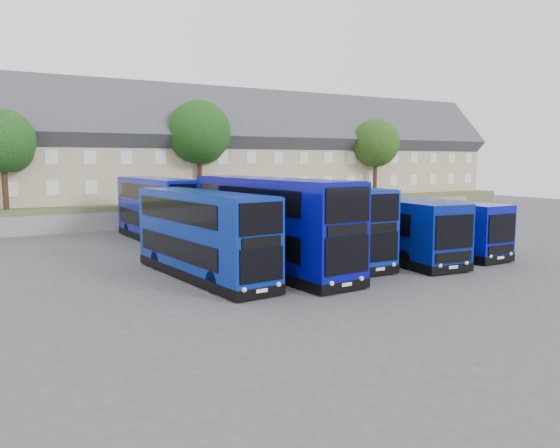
{
  "coord_description": "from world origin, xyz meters",
  "views": [
    {
      "loc": [
        -16.18,
        -21.64,
        5.77
      ],
      "look_at": [
        -1.22,
        4.87,
        2.2
      ],
      "focal_mm": 35.0,
      "sensor_mm": 36.0,
      "label": 1
    }
  ],
  "objects": [
    {
      "name": "ground",
      "position": [
        0.0,
        0.0,
        0.0
      ],
      "size": [
        120.0,
        120.0,
        0.0
      ],
      "primitive_type": "plane",
      "color": "#424247",
      "rests_on": "ground"
    },
    {
      "name": "retaining_wall",
      "position": [
        0.0,
        24.0,
        0.75
      ],
      "size": [
        70.0,
        0.4,
        1.5
      ],
      "primitive_type": "cube",
      "color": "slate",
      "rests_on": "ground"
    },
    {
      "name": "earth_bank",
      "position": [
        0.0,
        34.0,
        1.0
      ],
      "size": [
        80.0,
        20.0,
        2.0
      ],
      "primitive_type": "cube",
      "color": "#4A5A32",
      "rests_on": "ground"
    },
    {
      "name": "terrace_row",
      "position": [
        6.0,
        30.0,
        6.6
      ],
      "size": [
        66.0,
        10.4,
        11.2
      ],
      "color": "tan",
      "rests_on": "earth_bank"
    },
    {
      "name": "dd_front_left",
      "position": [
        -6.5,
        3.2,
        2.07
      ],
      "size": [
        3.46,
        10.78,
        4.21
      ],
      "rotation": [
        0.0,
        0.0,
        0.1
      ],
      "color": "#072491",
      "rests_on": "ground"
    },
    {
      "name": "dd_front_mid",
      "position": [
        -2.71,
        3.15,
        2.36
      ],
      "size": [
        3.71,
        12.25,
        4.8
      ],
      "rotation": [
        0.0,
        0.0,
        0.08
      ],
      "color": "#080893",
      "rests_on": "ground"
    },
    {
      "name": "dd_front_right",
      "position": [
        1.32,
        4.42,
        2.1
      ],
      "size": [
        2.69,
        10.81,
        4.27
      ],
      "rotation": [
        0.0,
        0.0,
        -0.02
      ],
      "color": "#0924A5",
      "rests_on": "ground"
    },
    {
      "name": "dd_rear_left",
      "position": [
        -4.76,
        16.35,
        2.19
      ],
      "size": [
        3.04,
        11.33,
        4.47
      ],
      "rotation": [
        0.0,
        0.0,
        0.04
      ],
      "color": "#0910A6",
      "rests_on": "ground"
    },
    {
      "name": "dd_rear_right",
      "position": [
        2.48,
        16.15,
        2.07
      ],
      "size": [
        2.89,
        10.73,
        4.23
      ],
      "rotation": [
        0.0,
        0.0,
        -0.04
      ],
      "color": "navy",
      "rests_on": "ground"
    },
    {
      "name": "coach_east_a",
      "position": [
        5.32,
        4.05,
        1.73
      ],
      "size": [
        3.84,
        13.11,
        3.54
      ],
      "rotation": [
        0.0,
        0.0,
        -0.09
      ],
      "color": "navy",
      "rests_on": "ground"
    },
    {
      "name": "coach_east_b",
      "position": [
        8.97,
        4.23,
        1.6
      ],
      "size": [
        2.8,
        12.02,
        3.27
      ],
      "rotation": [
        0.0,
        0.0,
        0.02
      ],
      "color": "#080E9F",
      "rests_on": "ground"
    },
    {
      "name": "tree_west",
      "position": [
        -13.85,
        25.1,
        7.05
      ],
      "size": [
        4.8,
        4.8,
        7.65
      ],
      "color": "#382314",
      "rests_on": "earth_bank"
    },
    {
      "name": "tree_mid",
      "position": [
        2.15,
        25.6,
        8.07
      ],
      "size": [
        5.76,
        5.76,
        9.18
      ],
      "color": "#382314",
      "rests_on": "earth_bank"
    },
    {
      "name": "tree_east",
      "position": [
        22.15,
        25.1,
        7.39
      ],
      "size": [
        5.12,
        5.12,
        8.16
      ],
      "color": "#382314",
      "rests_on": "earth_bank"
    },
    {
      "name": "tree_far",
      "position": [
        28.15,
        32.1,
        7.73
      ],
      "size": [
        5.44,
        5.44,
        8.67
      ],
      "color": "#382314",
      "rests_on": "earth_bank"
    }
  ]
}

